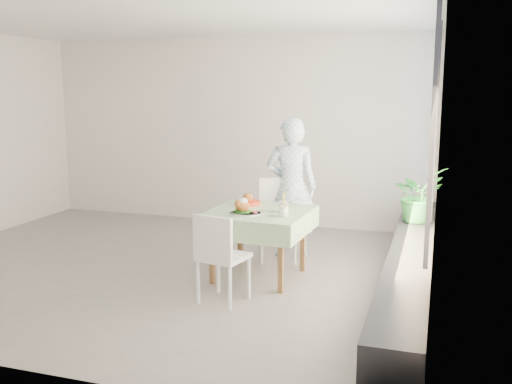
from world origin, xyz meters
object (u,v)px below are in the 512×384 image
(diner, at_px, (291,188))
(potted_plant, at_px, (418,194))
(cafe_table, at_px, (259,236))
(juice_cup_orange, at_px, (283,207))
(main_dish, at_px, (244,209))
(chair_near, at_px, (223,275))
(chair_far, at_px, (278,235))

(diner, relative_size, potted_plant, 2.64)
(cafe_table, bearing_deg, juice_cup_orange, 1.14)
(main_dish, bearing_deg, chair_near, -91.05)
(cafe_table, bearing_deg, chair_far, 88.88)
(chair_near, xyz_separation_m, diner, (0.23, 1.73, 0.58))
(cafe_table, distance_m, diner, 1.01)
(juice_cup_orange, bearing_deg, cafe_table, -178.86)
(cafe_table, height_order, chair_far, chair_far)
(cafe_table, relative_size, chair_near, 1.25)
(diner, bearing_deg, potted_plant, 177.53)
(chair_far, bearing_deg, chair_near, -94.61)
(potted_plant, bearing_deg, chair_near, -132.19)
(main_dish, distance_m, potted_plant, 2.12)
(juice_cup_orange, height_order, potted_plant, potted_plant)
(diner, xyz_separation_m, main_dish, (-0.22, -1.13, -0.05))
(juice_cup_orange, bearing_deg, main_dish, -149.94)
(diner, bearing_deg, juice_cup_orange, 90.67)
(cafe_table, relative_size, potted_plant, 1.70)
(chair_far, xyz_separation_m, diner, (0.10, 0.22, 0.55))
(chair_near, height_order, potted_plant, potted_plant)
(main_dish, height_order, potted_plant, potted_plant)
(main_dish, distance_m, juice_cup_orange, 0.42)
(chair_near, bearing_deg, cafe_table, 82.34)
(chair_near, bearing_deg, potted_plant, 47.81)
(main_dish, relative_size, juice_cup_orange, 1.39)
(cafe_table, relative_size, diner, 0.65)
(cafe_table, height_order, potted_plant, potted_plant)
(cafe_table, xyz_separation_m, main_dish, (-0.10, -0.20, 0.34))
(potted_plant, bearing_deg, juice_cup_orange, -141.26)
(cafe_table, height_order, chair_near, chair_near)
(main_dish, bearing_deg, potted_plant, 37.04)
(chair_far, relative_size, chair_near, 1.10)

